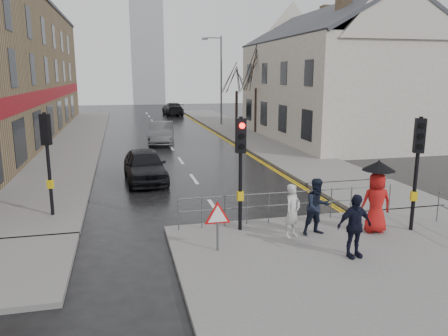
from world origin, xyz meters
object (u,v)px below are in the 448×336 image
pedestrian_b (317,207)px  car_parked (145,165)px  pedestrian_a (293,211)px  pedestrian_with_umbrella (377,195)px  pedestrian_d (354,226)px  car_mid (161,133)px

pedestrian_b → car_parked: 9.41m
pedestrian_a → pedestrian_with_umbrella: 2.57m
car_parked → pedestrian_d: bearing=-67.7°
car_parked → car_mid: 10.99m
pedestrian_a → car_mid: bearing=64.3°
pedestrian_d → car_mid: pedestrian_d is taller
pedestrian_with_umbrella → pedestrian_d: 2.17m
pedestrian_with_umbrella → pedestrian_d: (-1.54, -1.49, -0.32)m
car_parked → pedestrian_b: bearing=-64.5°
car_parked → car_mid: bearing=78.0°
pedestrian_a → car_parked: pedestrian_a is taller
pedestrian_a → car_mid: pedestrian_a is taller
car_parked → car_mid: car_mid is taller
pedestrian_d → car_mid: 21.04m
pedestrian_b → pedestrian_a: bearing=176.7°
pedestrian_a → car_parked: 9.11m
pedestrian_b → pedestrian_d: (0.22, -1.69, -0.01)m
pedestrian_with_umbrella → car_mid: pedestrian_with_umbrella is taller
pedestrian_a → car_mid: 19.28m
pedestrian_a → pedestrian_d: size_ratio=0.94×
pedestrian_b → pedestrian_d: 1.70m
pedestrian_a → pedestrian_b: bearing=-28.5°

